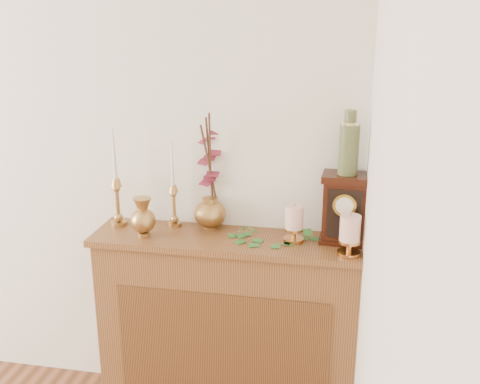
% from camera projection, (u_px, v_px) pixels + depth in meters
% --- Properties ---
extents(console_shelf, '(1.24, 0.34, 0.93)m').
position_uv_depth(console_shelf, '(228.00, 332.00, 2.69)').
color(console_shelf, brown).
rests_on(console_shelf, ground).
extents(candlestick_left, '(0.08, 0.08, 0.48)m').
position_uv_depth(candlestick_left, '(117.00, 194.00, 2.63)').
color(candlestick_left, tan).
rests_on(candlestick_left, console_shelf).
extents(candlestick_center, '(0.07, 0.07, 0.41)m').
position_uv_depth(candlestick_center, '(174.00, 199.00, 2.63)').
color(candlestick_center, tan).
rests_on(candlestick_center, console_shelf).
extents(bud_vase, '(0.11, 0.11, 0.18)m').
position_uv_depth(bud_vase, '(143.00, 218.00, 2.52)').
color(bud_vase, tan).
rests_on(bud_vase, console_shelf).
extents(ginger_jar, '(0.23, 0.24, 0.56)m').
position_uv_depth(ginger_jar, '(210.00, 175.00, 2.61)').
color(ginger_jar, tan).
rests_on(ginger_jar, console_shelf).
extents(pillar_candle_left, '(0.09, 0.09, 0.18)m').
position_uv_depth(pillar_candle_left, '(294.00, 222.00, 2.46)').
color(pillar_candle_left, '#BC8141').
rests_on(pillar_candle_left, console_shelf).
extents(pillar_candle_right, '(0.10, 0.10, 0.19)m').
position_uv_depth(pillar_candle_right, '(350.00, 233.00, 2.32)').
color(pillar_candle_right, '#BC8141').
rests_on(pillar_candle_right, console_shelf).
extents(ivy_garland, '(0.44, 0.17, 0.07)m').
position_uv_depth(ivy_garland, '(269.00, 238.00, 2.50)').
color(ivy_garland, '#2A6A28').
rests_on(ivy_garland, console_shelf).
extents(mantel_clock, '(0.21, 0.15, 0.31)m').
position_uv_depth(mantel_clock, '(345.00, 209.00, 2.44)').
color(mantel_clock, '#34150A').
rests_on(mantel_clock, console_shelf).
extents(ceramic_vase, '(0.09, 0.09, 0.27)m').
position_uv_depth(ceramic_vase, '(349.00, 146.00, 2.36)').
color(ceramic_vase, '#1C3829').
rests_on(ceramic_vase, mantel_clock).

